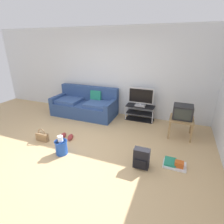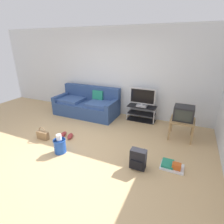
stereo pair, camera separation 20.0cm
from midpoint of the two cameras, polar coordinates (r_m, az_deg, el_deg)
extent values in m
cube|color=tan|center=(4.14, -11.16, -11.63)|extent=(9.00, 9.80, 0.02)
cube|color=silver|center=(5.70, 2.29, 12.70)|extent=(9.00, 0.10, 2.70)
cube|color=navy|center=(5.81, -7.35, 1.06)|extent=(2.04, 0.94, 0.41)
cube|color=navy|center=(5.98, -5.72, 6.22)|extent=(2.04, 0.20, 0.48)
cube|color=navy|center=(6.25, -14.98, 4.80)|extent=(0.14, 0.94, 0.17)
cube|color=navy|center=(5.30, 1.33, 2.56)|extent=(0.14, 0.94, 0.17)
cube|color=#365289|center=(5.99, -12.38, 3.94)|extent=(0.82, 0.66, 0.10)
cube|color=#365289|center=(5.42, -2.72, 2.55)|extent=(0.82, 0.66, 0.10)
cube|color=#238466|center=(5.74, -3.56, 5.21)|extent=(0.36, 0.16, 0.37)
cube|color=black|center=(5.35, 10.77, 1.79)|extent=(0.85, 0.37, 0.02)
cube|color=black|center=(5.43, 10.61, -0.40)|extent=(0.82, 0.35, 0.02)
cube|color=black|center=(5.52, 10.45, -2.52)|extent=(0.85, 0.37, 0.02)
cylinder|color=#B7B7BC|center=(5.38, 5.94, -0.34)|extent=(0.03, 0.03, 0.46)
cylinder|color=#B7B7BC|center=(5.21, 14.52, -1.72)|extent=(0.03, 0.03, 0.46)
cylinder|color=#B7B7BC|center=(5.68, 7.03, 0.82)|extent=(0.03, 0.03, 0.46)
cylinder|color=#B7B7BC|center=(5.52, 15.16, -0.45)|extent=(0.03, 0.03, 0.46)
cube|color=#B2B2B7|center=(5.32, 10.74, 2.07)|extent=(0.30, 0.22, 0.05)
cube|color=#B2B2B7|center=(5.31, 10.77, 2.53)|extent=(0.05, 0.04, 0.04)
cube|color=#B2B2B7|center=(5.23, 10.96, 5.10)|extent=(0.75, 0.04, 0.46)
cube|color=black|center=(5.21, 10.90, 5.04)|extent=(0.69, 0.01, 0.40)
cube|color=#9E7A4C|center=(4.64, 23.10, -2.53)|extent=(0.57, 0.57, 0.03)
cube|color=#9E7A4C|center=(4.51, 19.31, -6.07)|extent=(0.04, 0.04, 0.46)
cube|color=#9E7A4C|center=(4.52, 25.71, -7.04)|extent=(0.04, 0.04, 0.46)
cube|color=#9E7A4C|center=(4.97, 19.94, -3.54)|extent=(0.04, 0.04, 0.46)
cube|color=#9E7A4C|center=(4.97, 25.72, -4.42)|extent=(0.04, 0.04, 0.46)
cube|color=#232326|center=(4.59, 23.45, -0.32)|extent=(0.46, 0.39, 0.34)
cube|color=#333833|center=(4.40, 23.34, -1.21)|extent=(0.38, 0.01, 0.26)
cube|color=black|center=(3.46, 10.18, -14.81)|extent=(0.30, 0.16, 0.39)
cube|color=black|center=(3.42, 9.68, -16.64)|extent=(0.22, 0.04, 0.17)
cylinder|color=black|center=(3.54, 9.29, -13.38)|extent=(0.04, 0.04, 0.32)
cylinder|color=black|center=(3.51, 11.97, -13.91)|extent=(0.04, 0.04, 0.32)
cube|color=olive|center=(4.65, -20.43, -7.15)|extent=(0.31, 0.11, 0.20)
torus|color=olive|center=(4.59, -20.64, -5.72)|extent=(0.19, 0.02, 0.19)
cylinder|color=blue|center=(3.98, -15.17, -10.63)|extent=(0.25, 0.25, 0.31)
cylinder|color=blue|center=(3.91, -15.38, -8.84)|extent=(0.27, 0.27, 0.02)
cylinder|color=white|center=(3.88, -15.47, -8.07)|extent=(0.11, 0.11, 0.14)
ellipsoid|color=#993333|center=(4.66, -14.39, -7.07)|extent=(0.18, 0.30, 0.09)
ellipsoid|color=#993333|center=(4.54, -12.22, -7.68)|extent=(0.21, 0.30, 0.09)
cube|color=silver|center=(3.73, 20.43, -16.42)|extent=(0.43, 0.31, 0.03)
cube|color=#CC561E|center=(3.66, 21.77, -16.08)|extent=(0.16, 0.12, 0.11)
cube|color=#238466|center=(3.73, 19.19, -15.50)|extent=(0.22, 0.28, 0.04)
camera|label=1|loc=(0.10, -88.71, 0.51)|focal=28.13mm
camera|label=2|loc=(0.10, 91.29, -0.51)|focal=28.13mm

